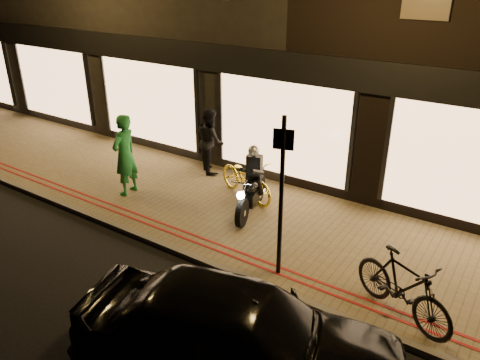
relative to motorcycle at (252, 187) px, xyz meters
The scene contains 12 objects.
ground 2.35m from the motorcycle, 95.97° to the right, with size 90.00×90.00×0.00m, color black.
sidewalk 0.75m from the motorcycle, 136.47° to the right, with size 50.00×4.00×0.12m, color #756648.
kerb_stone 2.28m from the motorcycle, 96.11° to the right, with size 50.00×0.14×0.12m, color #59544C.
red_kerb_lines 1.79m from the motorcycle, 97.91° to the right, with size 50.00×0.26×0.01m.
building_row 7.63m from the motorcycle, 91.97° to the left, with size 48.00×10.11×8.50m.
motorcycle is the anchor object (origin of this frame).
sign_post 2.63m from the motorcycle, 45.62° to the right, with size 0.34×0.13×3.00m.
bicycle_gold 0.78m from the motorcycle, 132.78° to the left, with size 0.66×1.90×1.00m, color yellow.
bicycle_dark 4.23m from the motorcycle, 23.36° to the right, with size 0.54×1.91×1.15m, color black.
person_green 3.24m from the motorcycle, 164.11° to the right, with size 0.74×0.48×2.02m, color #1F7633.
person_dark 2.64m from the motorcycle, 147.70° to the left, with size 0.86×0.67×1.77m, color black.
parked_car 4.74m from the motorcycle, 59.61° to the right, with size 1.81×4.50×1.53m, color black.
Camera 1 is at (5.33, -5.85, 5.26)m, focal length 35.00 mm.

